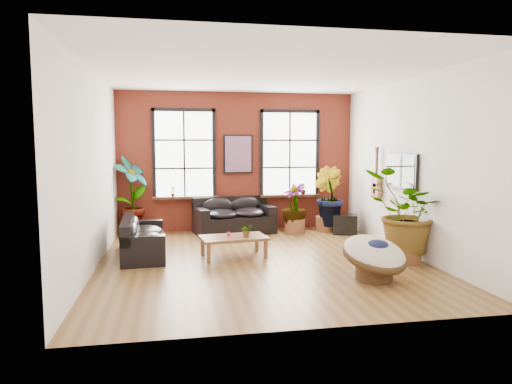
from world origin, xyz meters
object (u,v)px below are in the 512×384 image
(sofa_left, at_px, (141,239))
(coffee_table, at_px, (234,239))
(papasan_chair, at_px, (374,256))
(sofa_back, at_px, (234,217))

(sofa_left, bearing_deg, coffee_table, -105.97)
(sofa_left, height_order, papasan_chair, papasan_chair)
(sofa_left, distance_m, papasan_chair, 4.49)
(sofa_back, bearing_deg, papasan_chair, -78.60)
(coffee_table, height_order, papasan_chair, papasan_chair)
(sofa_back, relative_size, sofa_left, 1.06)
(coffee_table, bearing_deg, sofa_left, 159.37)
(sofa_back, bearing_deg, sofa_left, -146.48)
(sofa_left, xyz_separation_m, coffee_table, (1.79, -0.41, 0.02))
(sofa_back, relative_size, papasan_chair, 1.55)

